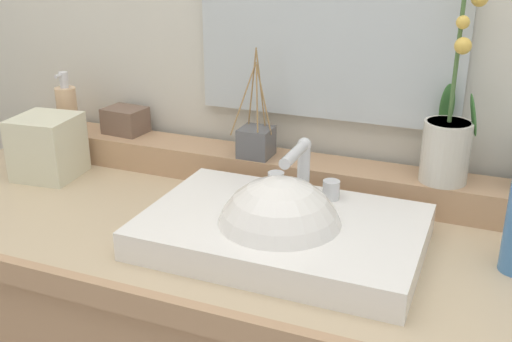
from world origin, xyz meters
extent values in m
cube|color=#C4AD88|center=(0.00, 0.00, 0.84)|extent=(1.47, 0.55, 0.04)
cube|color=tan|center=(0.00, -0.27, 0.84)|extent=(1.47, 0.02, 0.04)
cube|color=tan|center=(0.00, 0.21, 0.89)|extent=(1.39, 0.11, 0.07)
cube|color=white|center=(0.10, -0.04, 0.89)|extent=(0.48, 0.32, 0.05)
sphere|color=white|center=(0.10, -0.06, 0.88)|extent=(0.23, 0.23, 0.23)
cylinder|color=silver|center=(0.10, 0.07, 0.96)|extent=(0.02, 0.02, 0.10)
cylinder|color=silver|center=(0.10, 0.01, 1.01)|extent=(0.02, 0.11, 0.02)
sphere|color=silver|center=(0.10, 0.07, 1.01)|extent=(0.03, 0.03, 0.03)
cylinder|color=silver|center=(0.05, 0.07, 0.93)|extent=(0.03, 0.03, 0.04)
cylinder|color=silver|center=(0.16, 0.07, 0.93)|extent=(0.03, 0.03, 0.04)
cylinder|color=beige|center=(0.35, 0.20, 0.99)|extent=(0.09, 0.09, 0.12)
cylinder|color=tan|center=(0.35, 0.20, 1.04)|extent=(0.08, 0.08, 0.01)
cylinder|color=#476B38|center=(0.35, 0.20, 1.18)|extent=(0.01, 0.01, 0.26)
ellipsoid|color=#387033|center=(0.39, 0.21, 1.06)|extent=(0.03, 0.03, 0.08)
ellipsoid|color=#387033|center=(0.33, 0.25, 1.06)|extent=(0.03, 0.03, 0.10)
sphere|color=gold|center=(0.35, 0.19, 1.19)|extent=(0.03, 0.03, 0.03)
sphere|color=gold|center=(0.35, 0.19, 1.23)|extent=(0.02, 0.02, 0.02)
cylinder|color=#E0B78B|center=(-0.54, 0.19, 0.98)|extent=(0.05, 0.05, 0.10)
cylinder|color=silver|center=(-0.54, 0.19, 1.04)|extent=(0.02, 0.02, 0.02)
cylinder|color=silver|center=(-0.54, 0.19, 1.06)|extent=(0.02, 0.02, 0.02)
cylinder|color=silver|center=(-0.54, 0.18, 1.06)|extent=(0.01, 0.03, 0.01)
cube|color=#555557|center=(-0.04, 0.19, 0.96)|extent=(0.07, 0.07, 0.06)
cylinder|color=#9E7A4C|center=(-0.02, 0.19, 1.05)|extent=(0.04, 0.00, 0.15)
cylinder|color=#9E7A4C|center=(-0.04, 0.21, 1.07)|extent=(0.02, 0.03, 0.18)
cylinder|color=#9E7A4C|center=(-0.06, 0.20, 1.07)|extent=(0.03, 0.03, 0.18)
cylinder|color=#9E7A4C|center=(-0.06, 0.18, 1.05)|extent=(0.05, 0.04, 0.15)
cylinder|color=#9E7A4C|center=(-0.03, 0.18, 1.05)|extent=(0.02, 0.03, 0.15)
cube|color=brown|center=(-0.40, 0.23, 0.96)|extent=(0.10, 0.08, 0.06)
cube|color=beige|center=(-0.50, 0.07, 0.93)|extent=(0.14, 0.14, 0.14)
cube|color=silver|center=(0.08, 0.27, 1.23)|extent=(0.56, 0.02, 0.46)
camera|label=1|loc=(0.43, -0.94, 1.38)|focal=42.55mm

